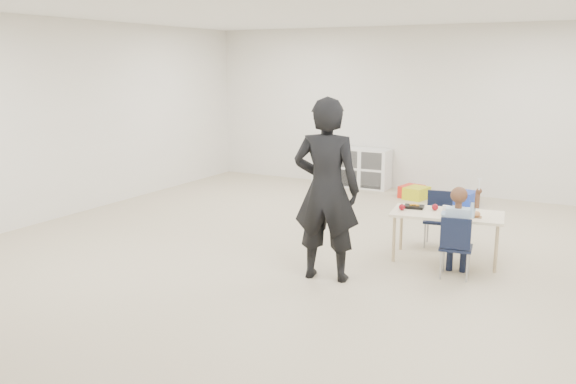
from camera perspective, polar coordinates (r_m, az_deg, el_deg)
The scene contains 16 objects.
room at distance 6.50m, azimuth 1.33°, elevation 5.10°, with size 9.00×9.02×2.80m.
table at distance 7.05m, azimuth 14.56°, elevation -4.03°, with size 1.28×0.77×0.55m.
chair_near at distance 6.53m, azimuth 15.44°, elevation -4.91°, with size 0.32×0.30×0.66m, color black, non-canonical shape.
chair_far at distance 7.55m, azimuth 13.85°, elevation -2.54°, with size 0.32×0.30×0.66m, color black, non-canonical shape.
child at distance 6.48m, azimuth 15.53°, elevation -3.30°, with size 0.44×0.44×1.04m, color #9FBDD7, non-canonical shape.
lunch_tray_near at distance 7.02m, azimuth 15.83°, elevation -1.76°, with size 0.22×0.16×0.03m, color black.
lunch_tray_far at distance 7.12m, azimuth 11.70°, elevation -1.36°, with size 0.22×0.16×0.03m, color black.
milk_carton at distance 6.87m, azimuth 14.55°, elevation -1.69°, with size 0.07×0.07×0.10m, color white.
bread_roll at distance 6.87m, azimuth 17.20°, elevation -1.98°, with size 0.09×0.09×0.07m, color tan.
apple_near at distance 7.06m, azimuth 13.60°, elevation -1.39°, with size 0.07×0.07×0.07m, color maroon.
apple_far at distance 6.98m, azimuth 10.61°, elevation -1.41°, with size 0.07×0.07×0.07m, color maroon.
cubby_shelf at distance 11.00m, azimuth 5.95°, elevation 2.34°, with size 1.40×0.40×0.70m, color white.
adult at distance 6.12m, azimuth 3.60°, elevation 0.20°, with size 0.68×0.45×1.86m, color black.
bin_red at distance 10.28m, azimuth 11.48°, elevation 0.05°, with size 0.31×0.40×0.19m, color red.
bin_yellow at distance 10.16m, azimuth 11.94°, elevation -0.10°, with size 0.31×0.40×0.20m, color #CECD15.
bin_blue at distance 10.00m, azimuth 16.17°, elevation -0.51°, with size 0.31×0.40×0.20m, color #1938BE.
Camera 1 is at (2.95, -5.74, 2.18)m, focal length 38.00 mm.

